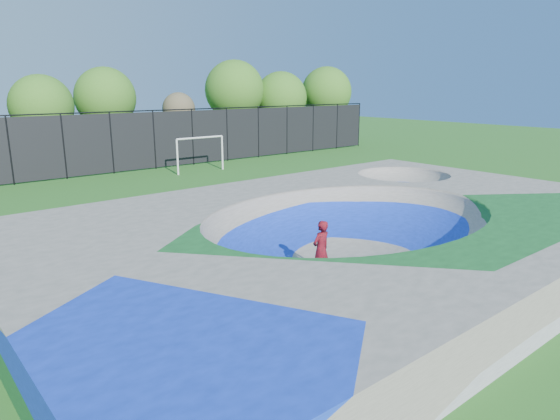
{
  "coord_description": "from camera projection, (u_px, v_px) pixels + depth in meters",
  "views": [
    {
      "loc": [
        -12.33,
        -11.01,
        5.67
      ],
      "look_at": [
        -0.7,
        3.0,
        1.1
      ],
      "focal_mm": 32.0,
      "sensor_mm": 36.0,
      "label": 1
    }
  ],
  "objects": [
    {
      "name": "skate_deck",
      "position": [
        352.0,
        233.0,
        17.05
      ],
      "size": [
        22.0,
        14.0,
        1.5
      ],
      "primitive_type": "cube",
      "color": "gray",
      "rests_on": "ground"
    },
    {
      "name": "soccer_goal",
      "position": [
        200.0,
        148.0,
        33.1
      ],
      "size": [
        3.56,
        0.12,
        2.36
      ],
      "color": "silver",
      "rests_on": "ground"
    },
    {
      "name": "treeline",
      "position": [
        98.0,
        98.0,
        36.46
      ],
      "size": [
        51.71,
        7.02,
        7.9
      ],
      "color": "#463123",
      "rests_on": "ground"
    },
    {
      "name": "skateboard",
      "position": [
        320.0,
        277.0,
        15.12
      ],
      "size": [
        0.8,
        0.32,
        0.05
      ],
      "primitive_type": "cube",
      "rotation": [
        0.0,
        0.0,
        0.13
      ],
      "color": "black",
      "rests_on": "ground"
    },
    {
      "name": "fence",
      "position": [
        112.0,
        142.0,
        32.39
      ],
      "size": [
        48.09,
        0.09,
        4.04
      ],
      "color": "black",
      "rests_on": "ground"
    },
    {
      "name": "ground",
      "position": [
        351.0,
        254.0,
        17.23
      ],
      "size": [
        120.0,
        120.0,
        0.0
      ],
      "primitive_type": "plane",
      "color": "#1E5618",
      "rests_on": "ground"
    },
    {
      "name": "skater",
      "position": [
        321.0,
        249.0,
        14.91
      ],
      "size": [
        0.69,
        0.48,
        1.79
      ],
      "primitive_type": "imported",
      "rotation": [
        0.0,
        0.0,
        3.23
      ],
      "color": "#AC0D1A",
      "rests_on": "ground"
    }
  ]
}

